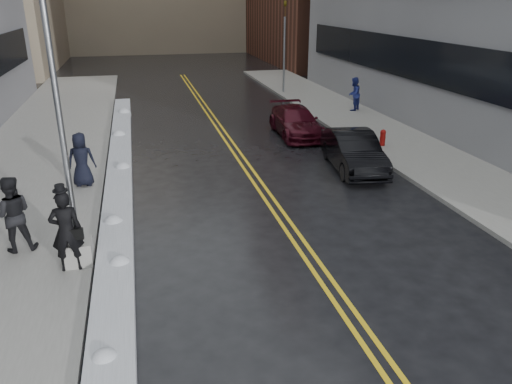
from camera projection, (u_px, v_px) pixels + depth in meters
ground at (224, 294)px, 11.50m from camera, size 160.00×160.00×0.00m
sidewalk_west at (32, 172)px, 19.27m from camera, size 5.50×50.00×0.15m
sidewalk_east at (402, 145)px, 22.69m from camera, size 4.00×50.00×0.15m
lane_line_left at (237, 159)px, 21.06m from camera, size 0.12×50.00×0.01m
lane_line_right at (244, 158)px, 21.12m from camera, size 0.12×50.00×0.01m
snow_ridge at (119, 180)px, 18.14m from camera, size 0.90×30.00×0.34m
lamppost at (68, 173)px, 11.66m from camera, size 0.65×0.65×7.62m
fire_hydrant at (383, 137)px, 22.30m from camera, size 0.26×0.26×0.73m
traffic_signal at (284, 44)px, 33.82m from camera, size 0.16×0.20×6.00m
pedestrian_fedora at (66, 231)px, 11.89m from camera, size 0.76×0.52×2.05m
pedestrian_b at (12, 214)px, 12.82m from camera, size 1.10×0.92×2.04m
pedestrian_c at (81, 160)px, 17.35m from camera, size 0.99×0.70×1.91m
pedestrian_east at (354, 94)px, 29.03m from camera, size 1.18×1.16×1.91m
car_black at (354, 151)px, 19.49m from camera, size 2.17×4.75×1.51m
car_maroon at (296, 122)px, 24.40m from camera, size 2.13×4.82×1.38m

